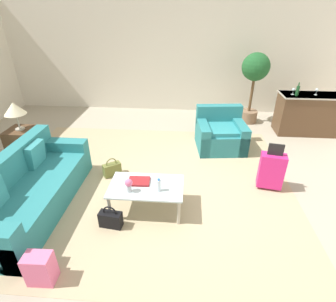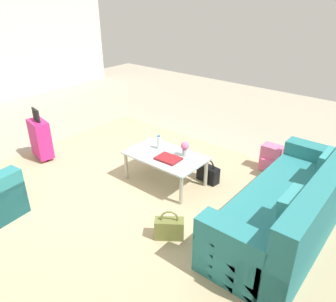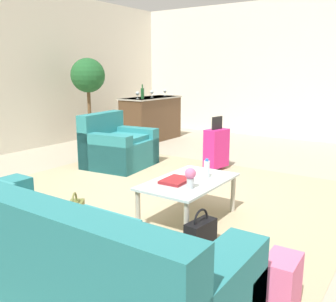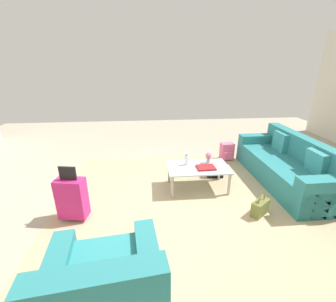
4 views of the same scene
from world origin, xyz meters
TOP-DOWN VIEW (x-y plane):
  - ground_plane at (0.00, 0.00)m, footprint 12.00×12.00m
  - wall_right at (5.06, 0.00)m, footprint 0.12×8.00m
  - area_rug at (-0.60, 0.20)m, footprint 5.20×4.40m
  - couch at (-2.19, -0.60)m, footprint 0.91×2.37m
  - armchair at (0.89, 1.67)m, footprint 1.09×1.02m
  - coffee_table at (-0.40, -0.50)m, footprint 1.09×0.66m
  - water_bottle at (-0.20, -0.60)m, footprint 0.06×0.06m
  - coffee_table_book at (-0.52, -0.42)m, footprint 0.33×0.25m
  - flower_vase at (-0.62, -0.65)m, footprint 0.11×0.11m
  - bar_console at (3.10, 2.60)m, footprint 1.53×0.66m
  - wine_glass_leftmost at (2.58, 2.56)m, footprint 0.08×0.08m
  - wine_glass_left_of_centre at (3.10, 2.58)m, footprint 0.08×0.08m
  - wine_glass_right_of_centre at (3.62, 2.59)m, footprint 0.08×0.08m
  - wine_bottle_green at (2.63, 2.48)m, footprint 0.07×0.07m
  - suitcase_magenta at (1.60, 0.20)m, footprint 0.43×0.29m
  - handbag_olive at (-1.18, 0.37)m, footprint 0.34×0.30m
  - handbag_black at (-0.86, -0.90)m, footprint 0.34×0.18m
  - backpack_pink at (-1.40, -1.79)m, footprint 0.31×0.26m
  - potted_ficus at (1.80, 3.20)m, footprint 0.68×0.68m

SIDE VIEW (x-z plane):
  - ground_plane at x=0.00m, z-range 0.00..0.00m
  - area_rug at x=-0.60m, z-range 0.00..0.01m
  - handbag_olive at x=-1.18m, z-range -0.05..0.31m
  - handbag_black at x=-0.86m, z-range -0.05..0.31m
  - backpack_pink at x=-1.40m, z-range -0.01..0.39m
  - armchair at x=0.89m, z-range -0.14..0.73m
  - couch at x=-2.19m, z-range -0.13..0.74m
  - suitcase_magenta at x=1.60m, z-range -0.07..0.78m
  - coffee_table at x=-0.40m, z-range 0.16..0.60m
  - coffee_table_book at x=-0.52m, z-range 0.44..0.47m
  - bar_console at x=3.10m, z-range 0.02..0.98m
  - water_bottle at x=-0.20m, z-range 0.43..0.63m
  - flower_vase at x=-0.62m, z-range 0.46..0.66m
  - wine_glass_leftmost at x=2.58m, z-range 0.99..1.15m
  - wine_glass_left_of_centre at x=3.10m, z-range 0.99..1.15m
  - wine_glass_right_of_centre at x=3.62m, z-range 0.99..1.15m
  - wine_bottle_green at x=2.63m, z-range 0.93..1.23m
  - potted_ficus at x=1.80m, z-range 0.33..2.12m
  - wall_right at x=5.06m, z-range 0.00..3.10m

